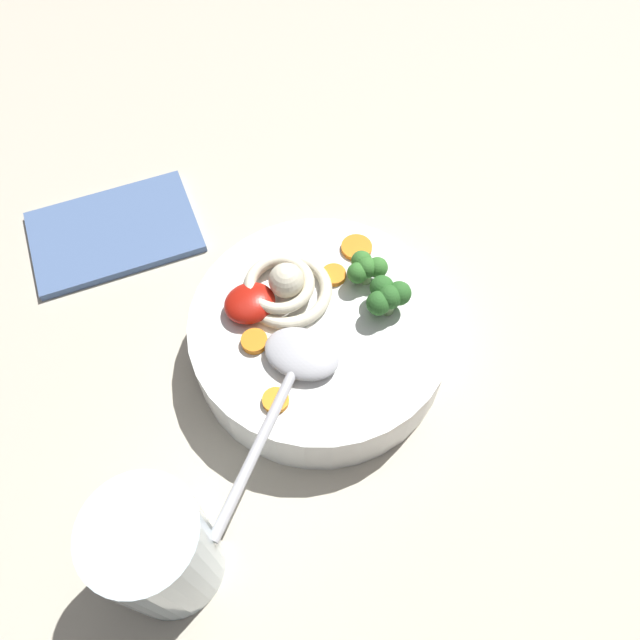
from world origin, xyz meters
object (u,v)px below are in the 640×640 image
Objects in this scene: soup_bowl at (320,335)px; folded_napkin at (114,232)px; soup_spoon at (295,368)px; noodle_pile at (285,286)px; drinking_glass at (158,550)px.

soup_bowl is 1.35× the size of folded_napkin.
soup_spoon is at bearing 40.48° from soup_bowl.
noodle_pile is 0.52× the size of folded_napkin.
soup_spoon is (3.94, 3.36, 3.32)cm from soup_bowl.
folded_napkin is at bearing -112.20° from soup_spoon.
soup_bowl is at bearing 180.00° from soup_spoon.
drinking_glass is (13.79, 7.59, -0.43)cm from soup_spoon.
drinking_glass is at bearing -11.65° from soup_spoon.
soup_bowl is 24.42cm from folded_napkin.
soup_bowl is at bearing -148.29° from drinking_glass.
soup_spoon is at bearing 69.73° from noodle_pile.
soup_spoon is 1.37× the size of drinking_glass.
noodle_pile is at bearing -69.89° from soup_bowl.
soup_bowl is 6.15cm from soup_spoon.
soup_bowl is 1.41× the size of soup_spoon.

